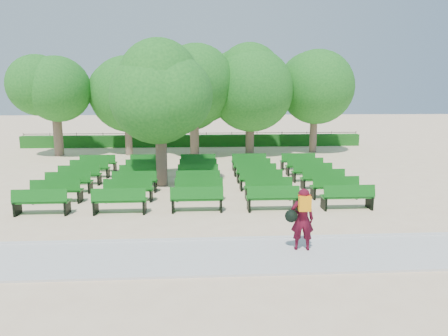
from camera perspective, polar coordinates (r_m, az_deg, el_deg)
name	(u,v)px	position (r m, az deg, el deg)	size (l,w,h in m)	color
ground	(189,189)	(17.36, -5.00, -3.01)	(120.00, 120.00, 0.00)	beige
paving	(182,258)	(10.31, -6.09, -12.60)	(30.00, 2.20, 0.06)	silver
curb	(183,240)	(11.37, -5.83, -10.22)	(30.00, 0.12, 0.10)	silver
hedge	(194,141)	(31.08, -4.36, 3.90)	(26.00, 0.70, 0.90)	#185717
fence	(194,146)	(31.53, -4.33, 3.17)	(26.00, 0.10, 1.02)	black
tree_line	(193,154)	(27.18, -4.46, 1.97)	(21.80, 6.80, 7.04)	#217020
bench_array	(199,185)	(17.73, -3.64, -2.39)	(1.85, 0.64, 1.16)	#105D14
tree_among	(160,97)	(17.72, -9.18, 9.92)	(4.30, 4.30, 5.86)	brown
person	(302,218)	(10.56, 11.02, -7.08)	(0.79, 0.49, 1.64)	#4B0A1B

